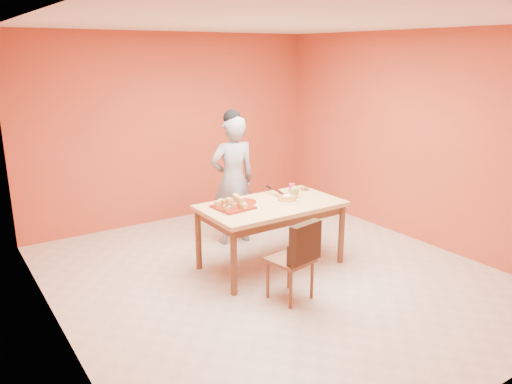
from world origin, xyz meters
TOP-DOWN VIEW (x-y plane):
  - floor at (0.00, 0.00)m, footprint 5.00×5.00m
  - ceiling at (0.00, 0.00)m, footprint 5.00×5.00m
  - wall_back at (0.00, 2.50)m, footprint 4.50×0.00m
  - wall_left at (-2.25, 0.00)m, footprint 0.00×5.00m
  - wall_right at (2.25, 0.00)m, footprint 0.00×5.00m
  - dining_table at (0.14, 0.25)m, footprint 1.60×0.90m
  - dining_chair at (-0.17, -0.53)m, footprint 0.46×0.52m
  - pastry_pile at (-0.31, 0.35)m, footprint 0.34×0.34m
  - person at (0.18, 1.16)m, footprint 0.65×0.47m
  - pastry_platter at (-0.31, 0.35)m, footprint 0.41×0.41m
  - red_dinner_plate at (-0.09, 0.46)m, footprint 0.27×0.27m
  - white_cake_plate at (0.35, 0.23)m, footprint 0.38×0.38m
  - sponge_cake at (0.35, 0.23)m, footprint 0.27×0.27m
  - cake_server at (0.36, 0.41)m, footprint 0.13×0.30m
  - egg_ornament at (0.50, 0.29)m, footprint 0.13×0.11m
  - magenta_glass at (0.62, 0.49)m, footprint 0.10×0.10m
  - checker_tin at (0.82, 0.49)m, footprint 0.11×0.11m

SIDE VIEW (x-z plane):
  - floor at x=0.00m, z-range 0.00..0.00m
  - dining_chair at x=-0.17m, z-range 0.02..0.87m
  - dining_table at x=0.14m, z-range 0.29..1.05m
  - white_cake_plate at x=0.35m, z-range 0.76..0.77m
  - red_dinner_plate at x=-0.09m, z-range 0.76..0.78m
  - pastry_platter at x=-0.31m, z-range 0.76..0.78m
  - checker_tin at x=0.82m, z-range 0.76..0.79m
  - sponge_cake at x=0.35m, z-range 0.77..0.82m
  - magenta_glass at x=0.62m, z-range 0.76..0.87m
  - cake_server at x=0.36m, z-range 0.83..0.83m
  - person at x=0.18m, z-range 0.00..1.66m
  - egg_ornament at x=0.50m, z-range 0.76..0.90m
  - pastry_pile at x=-0.31m, z-range 0.78..0.89m
  - wall_back at x=0.00m, z-range -0.90..3.60m
  - wall_left at x=-2.25m, z-range -1.15..3.85m
  - wall_right at x=2.25m, z-range -1.15..3.85m
  - ceiling at x=0.00m, z-range 2.70..2.70m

